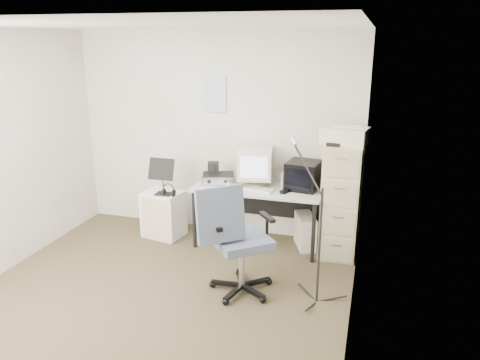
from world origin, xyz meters
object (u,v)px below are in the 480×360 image
(desk, at_px, (258,216))
(office_chair, at_px, (242,239))
(filing_cabinet, at_px, (341,200))
(side_cart, at_px, (164,214))

(desk, bearing_deg, office_chair, -83.98)
(desk, bearing_deg, filing_cabinet, 1.81)
(office_chair, relative_size, side_cart, 1.94)
(filing_cabinet, relative_size, side_cart, 2.26)
(filing_cabinet, bearing_deg, office_chair, -126.01)
(filing_cabinet, distance_m, office_chair, 1.42)
(desk, distance_m, office_chair, 1.14)
(filing_cabinet, xyz_separation_m, office_chair, (-0.83, -1.15, -0.09))
(desk, distance_m, side_cart, 1.20)
(desk, height_order, side_cart, desk)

